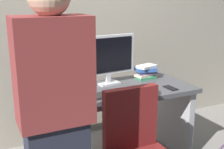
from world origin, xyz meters
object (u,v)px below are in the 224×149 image
at_px(desk, 110,113).
at_px(person_at_desk, 56,123).
at_px(keyboard, 116,93).
at_px(cup_by_monitor, 54,89).
at_px(monitor, 108,57).
at_px(cup_near_keyboard, 76,95).
at_px(mouse, 146,88).
at_px(cell_phone, 170,88).
at_px(book_stack, 146,72).

xyz_separation_m(desk, person_at_desk, (-0.67, -0.71, 0.33)).
bearing_deg(desk, keyboard, -92.60).
height_order(person_at_desk, cup_by_monitor, person_at_desk).
distance_m(monitor, cup_near_keyboard, 0.55).
bearing_deg(cup_near_keyboard, person_at_desk, -118.18).
xyz_separation_m(keyboard, cup_by_monitor, (-0.46, 0.23, 0.04)).
distance_m(mouse, cell_phone, 0.22).
xyz_separation_m(desk, cup_near_keyboard, (-0.35, -0.13, 0.26)).
xyz_separation_m(desk, monitor, (0.06, 0.16, 0.48)).
bearing_deg(book_stack, cup_by_monitor, -175.01).
distance_m(desk, person_at_desk, 1.03).
distance_m(person_at_desk, cup_by_monitor, 0.83).
bearing_deg(mouse, cup_by_monitor, 163.19).
bearing_deg(cup_near_keyboard, book_stack, 19.60).
bearing_deg(cup_by_monitor, monitor, 8.20).
bearing_deg(mouse, monitor, 126.49).
height_order(desk, keyboard, keyboard).
distance_m(monitor, book_stack, 0.46).
relative_size(cup_near_keyboard, cell_phone, 0.60).
relative_size(person_at_desk, cup_near_keyboard, 19.03).
bearing_deg(keyboard, monitor, 75.61).
xyz_separation_m(desk, mouse, (0.29, -0.14, 0.24)).
distance_m(monitor, cup_by_monitor, 0.58).
distance_m(monitor, keyboard, 0.40).
relative_size(person_at_desk, book_stack, 7.13).
xyz_separation_m(desk, book_stack, (0.48, 0.17, 0.29)).
height_order(person_at_desk, keyboard, person_at_desk).
relative_size(desk, keyboard, 3.52).
height_order(person_at_desk, cell_phone, person_at_desk).
height_order(person_at_desk, mouse, person_at_desk).
height_order(monitor, cup_by_monitor, monitor).
bearing_deg(monitor, person_at_desk, -129.87).
xyz_separation_m(person_at_desk, cup_near_keyboard, (0.31, 0.59, -0.07)).
height_order(monitor, mouse, monitor).
bearing_deg(desk, person_at_desk, -133.17).
relative_size(keyboard, cup_near_keyboard, 4.99).
relative_size(monitor, keyboard, 1.26).
height_order(cup_near_keyboard, cell_phone, cup_near_keyboard).
relative_size(keyboard, mouse, 4.30).
xyz_separation_m(person_at_desk, mouse, (0.96, 0.57, -0.09)).
bearing_deg(keyboard, cup_by_monitor, 152.60).
relative_size(desk, cup_near_keyboard, 17.59).
relative_size(desk, book_stack, 6.59).
distance_m(cup_by_monitor, book_stack, 0.95).
relative_size(person_at_desk, keyboard, 3.81).
bearing_deg(keyboard, mouse, -1.94).
xyz_separation_m(person_at_desk, cell_phone, (1.17, 0.51, -0.11)).
height_order(cup_by_monitor, book_stack, book_stack).
xyz_separation_m(mouse, cup_by_monitor, (-0.76, 0.23, 0.03)).
relative_size(desk, monitor, 2.80).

